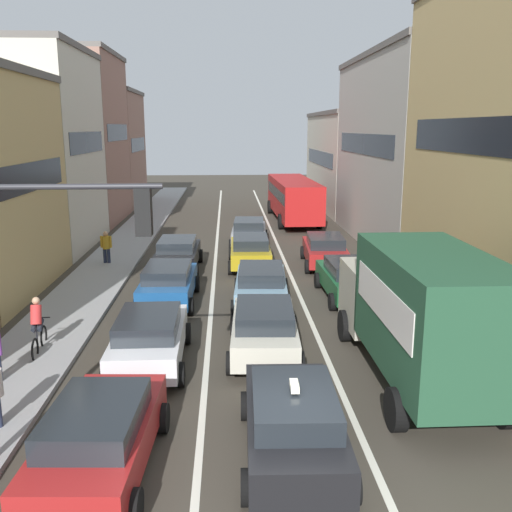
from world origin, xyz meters
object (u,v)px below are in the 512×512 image
(removalist_box_truck, at_px, (419,309))
(bus_mid_queue_primary, at_px, (293,196))
(sedan_centre_lane_second, at_px, (264,328))
(sedan_right_lane_behind_truck, at_px, (349,278))
(sedan_left_lane_third, at_px, (168,283))
(coupe_centre_lane_fourth, at_px, (250,250))
(sedan_centre_lane_fifth, at_px, (249,232))
(taxi_centre_lane_front, at_px, (293,420))
(wagon_right_lane_far, at_px, (325,250))
(hatchback_centre_lane_third, at_px, (261,285))
(wagon_left_lane_second, at_px, (149,337))
(sedan_left_lane_front, at_px, (99,436))
(cyclist_on_sidewalk, at_px, (38,327))
(traffic_light_pole, at_px, (39,276))
(sedan_left_lane_fourth, at_px, (178,253))
(pedestrian_mid_sidewalk, at_px, (106,246))

(removalist_box_truck, bearing_deg, bus_mid_queue_primary, 0.20)
(sedan_centre_lane_second, xyz_separation_m, sedan_right_lane_behind_truck, (3.59, 5.27, 0.00))
(sedan_left_lane_third, bearing_deg, coupe_centre_lane_fourth, -29.57)
(sedan_centre_lane_fifth, bearing_deg, removalist_box_truck, -164.97)
(coupe_centre_lane_fourth, relative_size, sedan_centre_lane_fifth, 0.98)
(taxi_centre_lane_front, xyz_separation_m, wagon_right_lane_far, (3.33, 15.74, -0.00))
(sedan_centre_lane_second, height_order, sedan_left_lane_third, same)
(sedan_centre_lane_fifth, bearing_deg, sedan_centre_lane_second, -177.23)
(hatchback_centre_lane_third, height_order, coupe_centre_lane_fourth, same)
(taxi_centre_lane_front, distance_m, sedan_right_lane_behind_truck, 11.07)
(wagon_left_lane_second, xyz_separation_m, sedan_right_lane_behind_truck, (6.78, 5.87, 0.00))
(sedan_left_lane_front, distance_m, sedan_left_lane_third, 10.64)
(wagon_left_lane_second, xyz_separation_m, bus_mid_queue_primary, (6.78, 24.28, 0.96))
(sedan_centre_lane_second, distance_m, sedan_centre_lane_fifth, 15.37)
(cyclist_on_sidewalk, bearing_deg, coupe_centre_lane_fourth, -37.19)
(traffic_light_pole, bearing_deg, sedan_left_lane_fourth, 85.98)
(hatchback_centre_lane_third, xyz_separation_m, sedan_left_lane_third, (-3.42, 0.44, 0.00))
(traffic_light_pole, relative_size, sedan_left_lane_front, 1.25)
(sedan_left_lane_front, bearing_deg, traffic_light_pole, 75.61)
(coupe_centre_lane_fourth, bearing_deg, sedan_centre_lane_fifth, -0.64)
(sedan_centre_lane_second, bearing_deg, sedan_left_lane_front, 151.29)
(sedan_centre_lane_fifth, bearing_deg, hatchback_centre_lane_third, -176.54)
(sedan_centre_lane_second, relative_size, coupe_centre_lane_fourth, 1.01)
(sedan_left_lane_third, bearing_deg, pedestrian_mid_sidewalk, 31.24)
(taxi_centre_lane_front, bearing_deg, sedan_left_lane_front, 97.26)
(sedan_left_lane_fourth, relative_size, sedan_centre_lane_fifth, 0.98)
(wagon_right_lane_far, bearing_deg, hatchback_centre_lane_third, 153.87)
(traffic_light_pole, relative_size, removalist_box_truck, 0.71)
(removalist_box_truck, distance_m, sedan_centre_lane_fifth, 17.81)
(taxi_centre_lane_front, distance_m, sedan_left_lane_third, 10.83)
(taxi_centre_lane_front, height_order, sedan_left_lane_front, taxi_centre_lane_front)
(removalist_box_truck, distance_m, sedan_left_lane_front, 8.14)
(taxi_centre_lane_front, height_order, wagon_left_lane_second, taxi_centre_lane_front)
(cyclist_on_sidewalk, bearing_deg, traffic_light_pole, -164.40)
(sedan_centre_lane_second, xyz_separation_m, cyclist_on_sidewalk, (-6.47, 0.25, 0.05))
(sedan_left_lane_fourth, relative_size, sedan_right_lane_behind_truck, 1.00)
(removalist_box_truck, distance_m, sedan_left_lane_third, 9.98)
(sedan_centre_lane_second, relative_size, wagon_right_lane_far, 0.99)
(traffic_light_pole, distance_m, wagon_left_lane_second, 5.76)
(pedestrian_mid_sidewalk, bearing_deg, sedan_left_lane_front, -165.84)
(hatchback_centre_lane_third, relative_size, wagon_right_lane_far, 1.00)
(hatchback_centre_lane_third, bearing_deg, traffic_light_pole, 158.65)
(sedan_left_lane_third, bearing_deg, bus_mid_queue_primary, -18.79)
(cyclist_on_sidewalk, bearing_deg, sedan_centre_lane_second, -96.95)
(sedan_left_lane_front, height_order, sedan_centre_lane_fifth, same)
(sedan_centre_lane_second, xyz_separation_m, coupe_centre_lane_fourth, (0.03, 10.47, 0.00))
(sedan_centre_lane_second, distance_m, wagon_left_lane_second, 3.25)
(sedan_left_lane_third, xyz_separation_m, pedestrian_mid_sidewalk, (-3.52, 6.10, 0.15))
(removalist_box_truck, height_order, pedestrian_mid_sidewalk, removalist_box_truck)
(sedan_centre_lane_fifth, relative_size, wagon_right_lane_far, 1.00)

